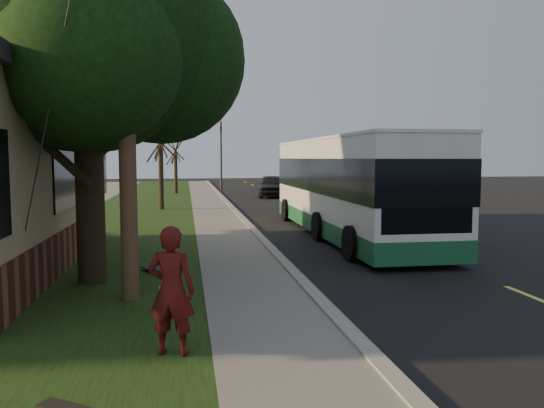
# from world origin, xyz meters

# --- Properties ---
(ground) EXTENTS (120.00, 120.00, 0.00)m
(ground) POSITION_xyz_m (0.00, 0.00, 0.00)
(ground) COLOR black
(ground) RESTS_ON ground
(road) EXTENTS (8.00, 80.00, 0.01)m
(road) POSITION_xyz_m (4.00, 10.00, 0.01)
(road) COLOR black
(road) RESTS_ON ground
(curb) EXTENTS (0.25, 80.00, 0.12)m
(curb) POSITION_xyz_m (0.00, 10.00, 0.06)
(curb) COLOR gray
(curb) RESTS_ON ground
(sidewalk) EXTENTS (2.00, 80.00, 0.08)m
(sidewalk) POSITION_xyz_m (-1.00, 10.00, 0.04)
(sidewalk) COLOR slate
(sidewalk) RESTS_ON ground
(grass_verge) EXTENTS (5.00, 80.00, 0.07)m
(grass_verge) POSITION_xyz_m (-4.50, 10.00, 0.04)
(grass_verge) COLOR black
(grass_verge) RESTS_ON ground
(fire_hydrant) EXTENTS (0.32, 0.32, 0.74)m
(fire_hydrant) POSITION_xyz_m (-2.60, 0.00, 0.43)
(fire_hydrant) COLOR yellow
(fire_hydrant) RESTS_ON grass_verge
(utility_pole) EXTENTS (2.86, 3.21, 9.07)m
(utility_pole) POSITION_xyz_m (-3.31, 0.99, 4.63)
(utility_pole) COLOR #473321
(utility_pole) RESTS_ON ground
(leafy_tree) EXTENTS (6.30, 6.00, 7.80)m
(leafy_tree) POSITION_xyz_m (-4.17, 2.65, 5.17)
(leafy_tree) COLOR black
(leafy_tree) RESTS_ON grass_verge
(bare_tree_near) EXTENTS (1.38, 1.21, 4.31)m
(bare_tree_near) POSITION_xyz_m (-3.50, 18.00, 2.15)
(bare_tree_near) COLOR black
(bare_tree_near) RESTS_ON grass_verge
(bare_tree_far) EXTENTS (1.38, 1.21, 4.03)m
(bare_tree_far) POSITION_xyz_m (-3.00, 30.00, 2.00)
(bare_tree_far) COLOR black
(bare_tree_far) RESTS_ON grass_verge
(traffic_signal) EXTENTS (0.18, 0.22, 5.50)m
(traffic_signal) POSITION_xyz_m (0.50, 34.00, 3.16)
(traffic_signal) COLOR #2D2D30
(traffic_signal) RESTS_ON ground
(transit_bus) EXTENTS (2.74, 11.86, 3.21)m
(transit_bus) POSITION_xyz_m (2.99, 8.34, 1.71)
(transit_bus) COLOR silver
(transit_bus) RESTS_ON ground
(skateboarder) EXTENTS (0.69, 0.55, 1.66)m
(skateboarder) POSITION_xyz_m (-2.50, -1.82, 0.90)
(skateboarder) COLOR #4B0F0F
(skateboarder) RESTS_ON grass_verge
(skateboard_main) EXTENTS (0.57, 0.74, 0.07)m
(skateboard_main) POSITION_xyz_m (-3.06, 3.24, 0.12)
(skateboard_main) COLOR black
(skateboard_main) RESTS_ON grass_verge
(distant_car) EXTENTS (2.33, 4.57, 1.49)m
(distant_car) POSITION_xyz_m (3.34, 26.19, 0.74)
(distant_car) COLOR black
(distant_car) RESTS_ON ground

